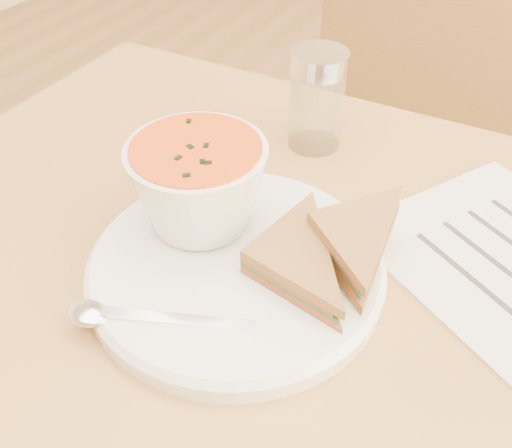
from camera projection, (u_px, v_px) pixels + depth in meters
The scene contains 7 objects.
chair_far at pixel (380, 226), 1.06m from camera, with size 0.38×0.38×0.86m, color brown, non-canonical shape.
plate at pixel (236, 267), 0.52m from camera, with size 0.27×0.27×0.02m, color white, non-canonical shape.
soup_bowl at pixel (199, 189), 0.53m from camera, with size 0.13×0.13×0.09m, color white, non-canonical shape.
sandwich_half_a at pixel (240, 264), 0.49m from camera, with size 0.11×0.11×0.03m, color #9B6636, non-canonical shape.
sandwich_half_b at pixel (307, 225), 0.52m from camera, with size 0.10×0.10×0.03m, color #9B6636, non-canonical shape.
spoon at pixel (153, 318), 0.46m from camera, with size 0.18×0.04×0.01m, color silver, non-canonical shape.
condiment_shaker at pixel (317, 100), 0.66m from camera, with size 0.07×0.07×0.12m, color silver, non-canonical shape.
Camera 1 is at (0.10, -0.33, 1.13)m, focal length 40.00 mm.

